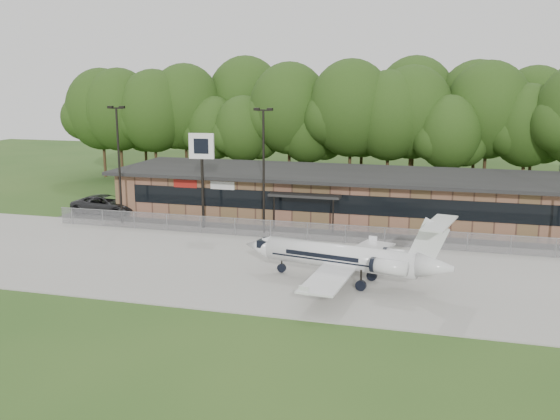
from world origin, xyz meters
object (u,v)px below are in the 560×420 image
(suv, at_px, (106,205))
(pole_sign, at_px, (202,156))
(business_jet, at_px, (348,258))
(terminal, at_px, (340,195))

(suv, height_order, pole_sign, pole_sign)
(pole_sign, bearing_deg, suv, 159.20)
(business_jet, height_order, pole_sign, pole_sign)
(business_jet, distance_m, suv, 28.87)
(terminal, bearing_deg, pole_sign, -145.65)
(suv, relative_size, pole_sign, 0.79)
(terminal, distance_m, suv, 21.87)
(terminal, relative_size, pole_sign, 5.07)
(suv, distance_m, pole_sign, 12.53)
(suv, bearing_deg, business_jet, -119.17)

